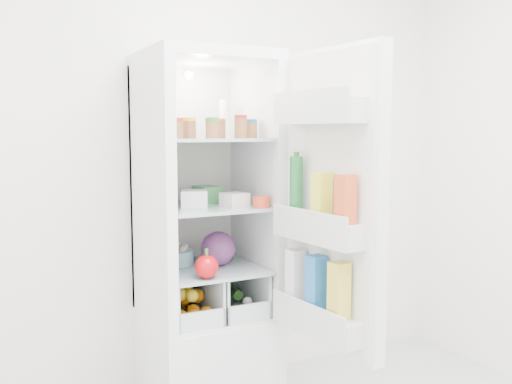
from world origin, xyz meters
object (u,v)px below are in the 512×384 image
refrigerator (203,280)px  fridge_door (328,208)px  red_cabbage (218,249)px  mushroom_bowl (178,257)px

refrigerator → fridge_door: size_ratio=1.38×
refrigerator → red_cabbage: bearing=-48.6°
red_cabbage → refrigerator: bearing=131.4°
refrigerator → red_cabbage: (0.06, -0.06, 0.17)m
refrigerator → mushroom_bowl: refrigerator is taller
mushroom_bowl → fridge_door: 0.87m
red_cabbage → fridge_door: size_ratio=0.13×
refrigerator → fridge_door: refrigerator is taller
fridge_door → mushroom_bowl: bearing=27.7°
mushroom_bowl → fridge_door: fridge_door is taller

